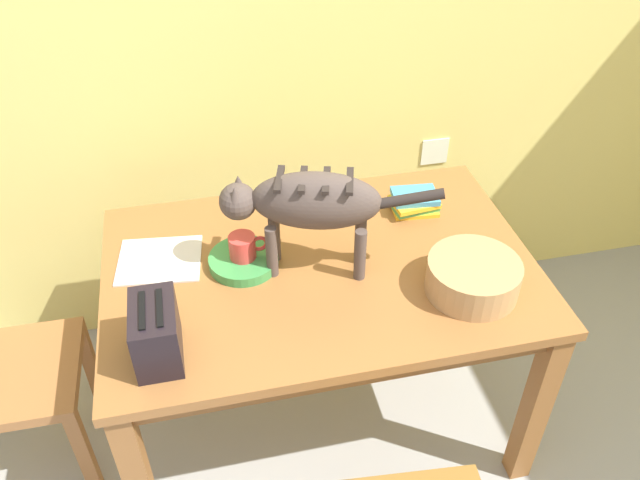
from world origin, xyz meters
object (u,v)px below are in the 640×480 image
Objects in this scene: dining_table at (320,285)px; magazine at (160,260)px; saucer_bowl at (244,261)px; toaster at (156,333)px; book_stack at (414,202)px; cat at (308,204)px; coffee_mug at (243,247)px; wicker_basket at (473,276)px.

magazine is at bearing 165.28° from dining_table.
toaster is (-0.27, -0.32, 0.07)m from saucer_bowl.
book_stack is at bearing 29.30° from dining_table.
toaster reaches higher than book_stack.
cat is at bearing 29.70° from toaster.
saucer_bowl is 1.77× the size of coffee_mug.
wicker_basket reaches higher than dining_table.
magazine is 0.89m from book_stack.
dining_table is 10.94× the size of coffee_mug.
coffee_mug reaches higher than magazine.
toaster is (-0.89, -0.49, 0.05)m from book_stack.
saucer_bowl is (-0.24, 0.05, 0.10)m from dining_table.
book_stack is at bearing 14.76° from saucer_bowl.
cat is at bearing -9.34° from magazine.
toaster is at bearing 135.42° from cat.
book_stack is (0.88, 0.09, 0.03)m from magazine.
coffee_mug is 0.62× the size of toaster.
coffee_mug is (-0.23, 0.05, 0.16)m from dining_table.
coffee_mug is 0.70m from wicker_basket.
book_stack is (0.42, 0.22, -0.21)m from cat.
dining_table is at bearing -69.41° from cat.
magazine is (-0.46, 0.13, -0.24)m from cat.
cat is 5.16× the size of coffee_mug.
cat is 0.52m from book_stack.
book_stack is 0.43m from wicker_basket.
wicker_basket is at bearing 3.47° from toaster.
dining_table is at bearing 28.14° from toaster.
saucer_bowl is 0.79× the size of wicker_basket.
wicker_basket is at bearing -99.04° from cat.
wicker_basket is at bearing -13.73° from magazine.
book_stack is 0.61× the size of wicker_basket.
cat reaches higher than book_stack.
magazine is 0.93× the size of wicker_basket.
book_stack is at bearing 94.49° from wicker_basket.
saucer_bowl is at bearing -9.70° from magazine.
magazine is at bearing 88.80° from toaster.
toaster is at bearing -151.86° from dining_table.
dining_table is at bearing -7.85° from magazine.
coffee_mug is 0.42m from toaster.
dining_table is 6.77× the size of toaster.
wicker_basket is at bearing -22.14° from saucer_bowl.
coffee_mug is at bearing 0.00° from saucer_bowl.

